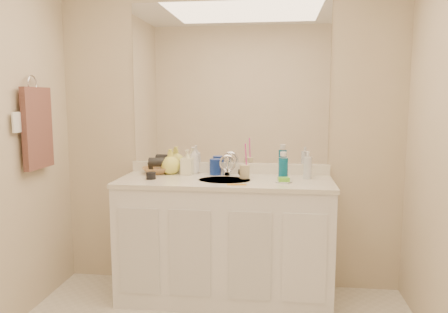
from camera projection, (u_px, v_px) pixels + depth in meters
name	position (u px, v px, depth m)	size (l,w,h in m)	color
wall_back	(229.00, 131.00, 3.32)	(2.60, 0.02, 2.40)	beige
wall_front	(64.00, 242.00, 0.77)	(2.60, 0.02, 2.40)	beige
vanity_cabinet	(225.00, 241.00, 3.16)	(1.50, 0.55, 0.85)	white
countertop	(225.00, 181.00, 3.10)	(1.52, 0.57, 0.03)	silver
backsplash	(229.00, 168.00, 3.35)	(1.52, 0.03, 0.08)	white
sink_basin	(225.00, 181.00, 3.08)	(0.37, 0.37, 0.02)	beige
faucet	(227.00, 168.00, 3.25)	(0.02, 0.02, 0.11)	silver
mirror	(229.00, 84.00, 3.27)	(1.48, 0.01, 1.20)	white
blue_mug	(215.00, 167.00, 3.28)	(0.09, 0.09, 0.12)	navy
tan_cup	(245.00, 172.00, 3.13)	(0.07, 0.07, 0.10)	beige
toothbrush	(246.00, 158.00, 3.11)	(0.01, 0.01, 0.21)	#F03FAB
mouthwash_bottle	(283.00, 169.00, 3.06)	(0.07, 0.07, 0.16)	#0A597F
clear_pump_bottle	(308.00, 168.00, 3.11)	(0.06, 0.06, 0.16)	silver
soap_dish	(284.00, 182.00, 2.96)	(0.09, 0.07, 0.01)	silver
green_soap	(284.00, 179.00, 2.96)	(0.08, 0.05, 0.03)	#74D934
orange_comb	(237.00, 184.00, 2.90)	(0.13, 0.03, 0.01)	orange
dark_jar	(151.00, 176.00, 3.10)	(0.07, 0.07, 0.05)	black
soap_bottle_white	(194.00, 160.00, 3.33)	(0.08, 0.08, 0.20)	white
soap_bottle_cream	(187.00, 162.00, 3.29)	(0.08, 0.09, 0.19)	#FFFCCF
soap_bottle_yellow	(170.00, 162.00, 3.31)	(0.15, 0.15, 0.19)	#F0ED5D
wicker_basket	(156.00, 170.00, 3.32)	(0.20, 0.20, 0.05)	#9F7040
hair_dryer	(158.00, 162.00, 3.31)	(0.07, 0.07, 0.14)	black
towel_ring	(32.00, 83.00, 2.92)	(0.11, 0.11, 0.01)	silver
hand_towel	(37.00, 128.00, 2.95)	(0.04, 0.32, 0.55)	#492B27
switch_plate	(17.00, 122.00, 2.75)	(0.01, 0.09, 0.13)	white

